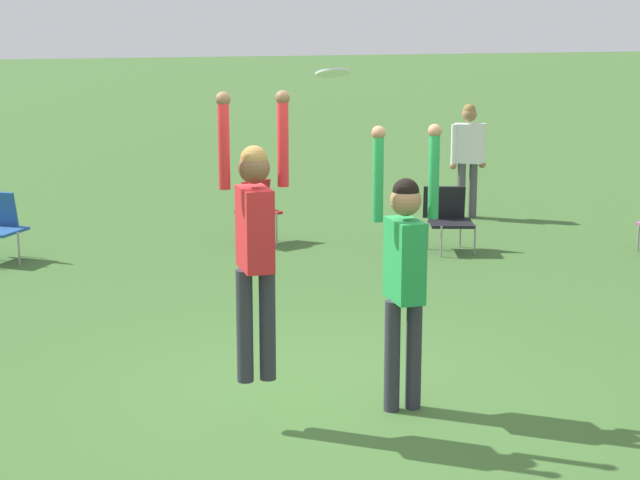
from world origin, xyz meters
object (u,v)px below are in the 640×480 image
object	(u,v)px
person_spectator_near	(468,150)
person_jumping	(255,231)
frisbee	(333,73)
person_defending	(405,262)
camping_chair_2	(257,206)
camping_chair_3	(448,215)

from	to	relation	value
person_spectator_near	person_jumping	bearing A→B (deg)	-93.29
frisbee	person_spectator_near	world-z (taller)	frisbee
person_jumping	person_spectator_near	size ratio (longest dim) A/B	1.26
person_defending	camping_chair_2	bearing A→B (deg)	176.60
person_defending	camping_chair_3	size ratio (longest dim) A/B	2.71
person_defending	frisbee	distance (m)	1.52
person_jumping	camping_chair_3	bearing A→B (deg)	-36.71
person_defending	person_spectator_near	xyz separation A→B (m)	(3.62, 6.95, -0.17)
person_defending	camping_chair_2	distance (m)	6.16
frisbee	camping_chair_3	world-z (taller)	frisbee
person_defending	frisbee	world-z (taller)	frisbee
person_jumping	person_defending	size ratio (longest dim) A/B	0.96
person_spectator_near	frisbee	bearing A→B (deg)	-89.87
person_jumping	person_defending	world-z (taller)	person_jumping
camping_chair_3	camping_chair_2	bearing A→B (deg)	-9.78
camping_chair_3	person_spectator_near	size ratio (longest dim) A/B	0.48
camping_chair_3	person_spectator_near	bearing A→B (deg)	-103.09
frisbee	camping_chair_3	size ratio (longest dim) A/B	0.30
person_jumping	person_spectator_near	distance (m)	8.45
person_jumping	camping_chair_2	distance (m)	6.37
frisbee	camping_chair_2	xyz separation A→B (m)	(0.86, 6.18, -2.07)
person_jumping	camping_chair_3	xyz separation A→B (m)	(3.63, 5.02, -1.01)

